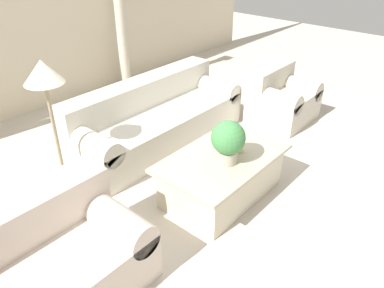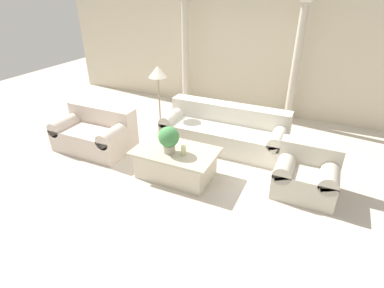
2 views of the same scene
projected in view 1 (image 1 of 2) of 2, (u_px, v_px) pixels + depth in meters
name	position (u px, v px, depth m)	size (l,w,h in m)	color
ground_plane	(196.00, 181.00, 4.24)	(16.00, 16.00, 0.00)	beige
wall_back	(26.00, 0.00, 5.19)	(10.00, 0.06, 3.20)	beige
sofa_long	(155.00, 118.00, 4.87)	(2.41, 0.92, 0.79)	beige
loveseat	(44.00, 266.00, 2.76)	(1.43, 0.92, 0.79)	beige
coffee_table	(222.00, 175.00, 3.90)	(1.35, 0.84, 0.48)	beige
potted_plant	(228.00, 140.00, 3.56)	(0.33, 0.33, 0.44)	#B2A893
pillar_candle	(240.00, 145.00, 3.82)	(0.08, 0.08, 0.16)	beige
floor_lamp	(44.00, 81.00, 3.43)	(0.37, 0.37, 1.47)	gray
column_right	(120.00, 10.00, 5.97)	(0.24, 0.24, 2.58)	beige
armchair	(282.00, 98.00, 5.42)	(0.91, 0.76, 0.76)	beige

